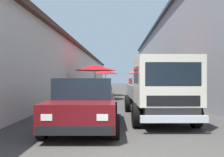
{
  "coord_description": "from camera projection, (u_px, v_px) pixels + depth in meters",
  "views": [
    {
      "loc": [
        -3.3,
        0.2,
        1.45
      ],
      "look_at": [
        10.87,
        0.7,
        1.43
      ],
      "focal_mm": 35.18,
      "sensor_mm": 36.0,
      "label": 1
    }
  ],
  "objects": [
    {
      "name": "ground",
      "position": [
        122.0,
        97.0,
        16.78
      ],
      "size": [
        90.0,
        90.0,
        0.0
      ],
      "primitive_type": "plane",
      "color": "#3D3A38"
    },
    {
      "name": "building_right_concrete",
      "position": [
        205.0,
        54.0,
        18.77
      ],
      "size": [
        49.8,
        7.5,
        7.08
      ],
      "color": "gray",
      "rests_on": "ground"
    },
    {
      "name": "building_left_whitewash",
      "position": [
        41.0,
        71.0,
        19.28
      ],
      "size": [
        49.8,
        7.5,
        4.19
      ],
      "color": "beige",
      "rests_on": "ground"
    },
    {
      "name": "hatchback_car",
      "position": [
        86.0,
        102.0,
        6.57
      ],
      "size": [
        3.97,
        2.03,
        1.45
      ],
      "color": "#600F14",
      "rests_on": "ground"
    },
    {
      "name": "fruit_stall_mid_lane",
      "position": [
        152.0,
        72.0,
        11.51
      ],
      "size": [
        2.68,
        2.68,
        2.21
      ],
      "color": "#9E9EA3",
      "rests_on": "ground"
    },
    {
      "name": "fruit_stall_near_left",
      "position": [
        106.0,
        75.0,
        17.96
      ],
      "size": [
        2.17,
        2.17,
        2.25
      ],
      "color": "#9E9EA3",
      "rests_on": "ground"
    },
    {
      "name": "vendor_by_crates",
      "position": [
        130.0,
        85.0,
        17.8
      ],
      "size": [
        0.63,
        0.27,
        1.59
      ],
      "color": "#232328",
      "rests_on": "ground"
    },
    {
      "name": "fruit_stall_far_right",
      "position": [
        95.0,
        72.0,
        14.63
      ],
      "size": [
        2.75,
        2.75,
        2.42
      ],
      "color": "#9E9EA3",
      "rests_on": "ground"
    },
    {
      "name": "delivery_truck",
      "position": [
        160.0,
        91.0,
        7.13
      ],
      "size": [
        4.99,
        2.14,
        2.08
      ],
      "color": "black",
      "rests_on": "ground"
    }
  ]
}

